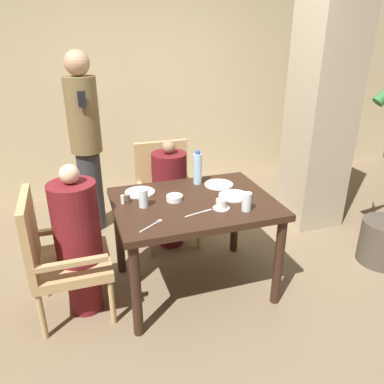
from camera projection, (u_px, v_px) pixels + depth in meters
name	position (u px, v px, depth m)	size (l,w,h in m)	color
ground_plane	(194.00, 285.00, 3.08)	(16.00, 16.00, 0.00)	#7A664C
wall_back	(135.00, 78.00, 4.45)	(8.00, 0.06, 2.80)	#C6B289
pillar_stone	(323.00, 95.00, 3.63)	(0.52, 0.52, 2.70)	tan
dining_table	(194.00, 213.00, 2.82)	(1.18, 0.90, 0.77)	#331E14
chair_left_side	(58.00, 254.00, 2.60)	(0.53, 0.52, 0.95)	tan
diner_in_left_chair	(78.00, 240.00, 2.61)	(0.32, 0.32, 1.14)	maroon
chair_far_side	(166.00, 190.00, 3.63)	(0.52, 0.53, 0.95)	tan
diner_in_far_chair	(170.00, 193.00, 3.49)	(0.32, 0.32, 1.04)	#5B1419
standing_host	(86.00, 139.00, 3.62)	(0.30, 0.34, 1.77)	#2D2D33
plate_main_left	(219.00, 184.00, 3.05)	(0.23, 0.23, 0.01)	white
plate_main_right	(140.00, 192.00, 2.90)	(0.23, 0.23, 0.01)	white
plate_dessert_center	(234.00, 196.00, 2.84)	(0.23, 0.23, 0.01)	white
teacup_with_saucer	(221.00, 205.00, 2.64)	(0.12, 0.12, 0.07)	white
bowl_small	(174.00, 198.00, 2.77)	(0.12, 0.12, 0.04)	white
water_bottle	(198.00, 169.00, 3.04)	(0.07, 0.07, 0.28)	#A3C6DB
glass_tall_near	(247.00, 202.00, 2.60)	(0.07, 0.07, 0.13)	silver
glass_tall_mid	(143.00, 198.00, 2.65)	(0.07, 0.07, 0.13)	silver
salt_shaker	(123.00, 199.00, 2.71)	(0.03, 0.03, 0.07)	white
pepper_shaker	(128.00, 199.00, 2.73)	(0.03, 0.03, 0.06)	#4C3D2D
fork_beside_plate	(153.00, 225.00, 2.43)	(0.18, 0.13, 0.00)	silver
knife_beside_plate	(200.00, 213.00, 2.59)	(0.21, 0.07, 0.00)	silver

